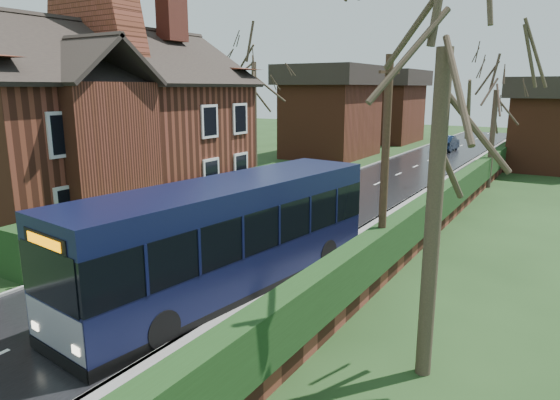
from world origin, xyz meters
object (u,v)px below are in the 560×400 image
Objects in this scene: brick_house at (102,119)px; car_silver at (217,218)px; bus at (229,238)px; bus_stop_sign at (313,210)px; car_green at (211,222)px; telegraph_pole at (385,174)px.

brick_house reaches higher than car_silver.
brick_house is 3.57× the size of car_silver.
bus is (10.93, -4.82, -2.78)m from brick_house.
brick_house is at bearing 168.93° from bus_stop_sign.
bus reaches higher than car_green.
car_green is 1.56× the size of bus_stop_sign.
car_silver is at bearing 139.11° from bus.
car_green is 7.98m from telegraph_pole.
bus is 5.48m from car_green.
brick_house is 8.11m from car_green.
brick_house reaches higher than telegraph_pole.
brick_house is 3.32× the size of car_green.
brick_house is 1.35× the size of bus.
bus_stop_sign is 0.42× the size of telegraph_pole.
bus is at bearing -110.77° from bus_stop_sign.
car_silver is at bearing -176.23° from telegraph_pole.
bus reaches higher than bus_stop_sign.
car_green is at bearing 141.95° from bus.
car_silver is (7.07, -0.51, -3.68)m from brick_house.
bus_stop_sign reaches higher than car_green.
car_green is (7.13, -0.99, -3.74)m from brick_house.
car_silver is at bearing 109.17° from car_green.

